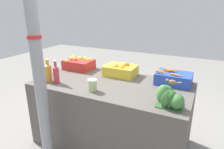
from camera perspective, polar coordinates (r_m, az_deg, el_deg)
ground_plane at (r=2.63m, az=0.00°, el=-18.43°), size 10.00×10.00×0.00m
market_table at (r=2.42m, az=0.00°, el=-11.06°), size 1.73×0.91×0.78m
support_pole at (r=1.86m, az=-20.97°, el=6.83°), size 0.12×0.12×2.49m
apple_crate at (r=2.78m, az=-9.59°, el=3.16°), size 0.38×0.28×0.16m
orange_crate at (r=2.47m, az=2.55°, el=1.32°), size 0.38×0.28×0.17m
carrot_crate at (r=2.30m, az=17.17°, el=-1.00°), size 0.38×0.28×0.16m
broccoli_pile at (r=1.76m, az=15.64°, el=-6.10°), size 0.24×0.20×0.20m
juice_bottle_golden at (r=2.46m, az=-19.75°, el=0.87°), size 0.08×0.08×0.26m
juice_bottle_amber at (r=2.37m, az=-17.77°, el=0.67°), size 0.08×0.08×0.26m
juice_bottle_ruby at (r=2.30m, az=-15.68°, el=0.22°), size 0.07×0.07×0.26m
pickle_jar at (r=2.03m, az=-5.64°, el=-3.05°), size 0.09×0.09×0.12m
sparrow_bird at (r=1.72m, az=16.72°, el=-2.05°), size 0.14×0.04×0.05m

